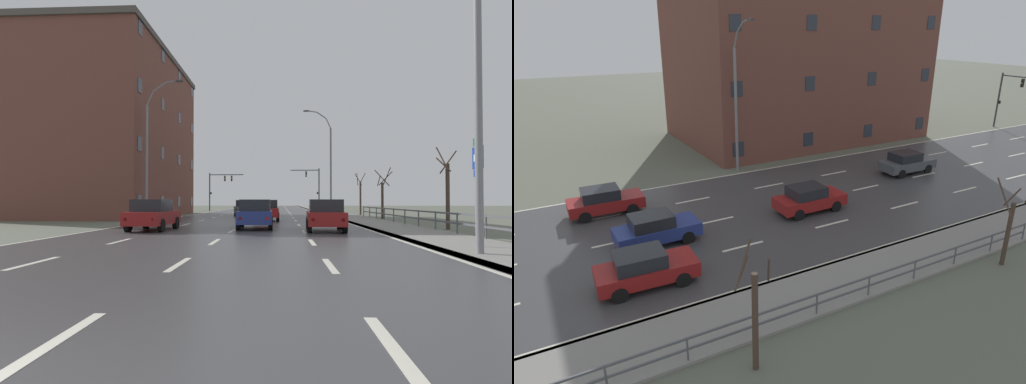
% 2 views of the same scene
% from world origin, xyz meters
% --- Properties ---
extents(ground_plane, '(160.00, 160.00, 0.12)m').
position_xyz_m(ground_plane, '(0.00, 48.00, -0.06)').
color(ground_plane, '#5B6051').
extents(guardrail, '(0.07, 30.12, 1.00)m').
position_xyz_m(guardrail, '(9.85, 21.01, 0.70)').
color(guardrail, '#515459').
rests_on(guardrail, ground).
extents(street_lamp_left_bank, '(2.85, 0.24, 10.57)m').
position_xyz_m(street_lamp_left_bank, '(-7.40, 28.62, 5.14)').
color(street_lamp_left_bank, slate).
rests_on(street_lamp_left_bank, ground).
extents(traffic_signal_left, '(5.05, 0.36, 5.54)m').
position_xyz_m(traffic_signal_left, '(-6.61, 58.64, 3.84)').
color(traffic_signal_left, '#38383A').
rests_on(traffic_signal_left, ground).
extents(car_distant, '(1.91, 4.14, 1.57)m').
position_xyz_m(car_distant, '(-4.03, 18.56, 0.80)').
color(car_distant, maroon).
rests_on(car_distant, ground).
extents(car_far_left, '(1.97, 4.17, 1.57)m').
position_xyz_m(car_far_left, '(4.58, 18.58, 0.80)').
color(car_far_left, maroon).
rests_on(car_far_left, ground).
extents(car_near_left, '(1.91, 4.14, 1.57)m').
position_xyz_m(car_near_left, '(-1.07, 39.08, 0.80)').
color(car_near_left, '#474C51').
rests_on(car_near_left, ground).
extents(car_mid_centre, '(1.84, 4.10, 1.57)m').
position_xyz_m(car_mid_centre, '(1.38, 28.89, 0.80)').
color(car_mid_centre, maroon).
rests_on(car_mid_centre, ground).
extents(car_near_right, '(1.89, 4.13, 1.57)m').
position_xyz_m(car_near_right, '(1.05, 20.04, 0.80)').
color(car_near_right, navy).
rests_on(car_near_right, ground).
extents(brick_building, '(14.14, 21.71, 15.82)m').
position_xyz_m(brick_building, '(-15.25, 38.51, 7.92)').
color(brick_building, brown).
rests_on(brick_building, ground).
extents(bare_tree_near, '(1.16, 1.22, 4.36)m').
position_xyz_m(bare_tree_near, '(11.11, 20.28, 1.96)').
color(bare_tree_near, '#423328').
rests_on(bare_tree_near, ground).
extents(bare_tree_mid, '(1.60, 1.70, 4.27)m').
position_xyz_m(bare_tree_mid, '(10.83, 33.09, 1.88)').
color(bare_tree_mid, '#423328').
rests_on(bare_tree_mid, ground).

